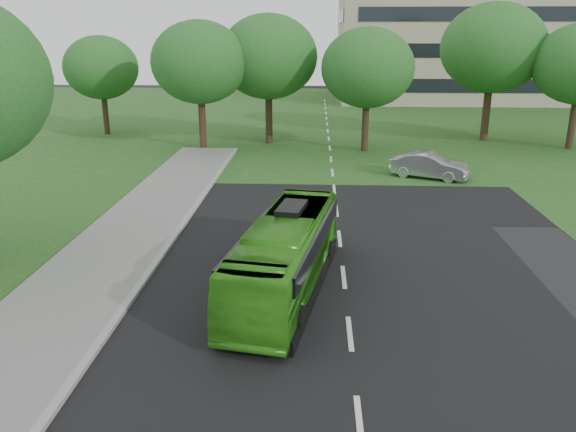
% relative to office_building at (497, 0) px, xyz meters
% --- Properties ---
extents(ground, '(160.00, 160.00, 0.00)m').
position_rel_office_building_xyz_m(ground, '(-21.96, -61.96, -12.50)').
color(ground, black).
rests_on(ground, ground).
extents(street_surfaces, '(120.00, 120.00, 0.15)m').
position_rel_office_building_xyz_m(street_surfaces, '(-22.34, -39.21, -12.47)').
color(street_surfaces, black).
rests_on(street_surfaces, ground).
extents(office_building, '(40.10, 20.10, 25.00)m').
position_rel_office_building_xyz_m(office_building, '(0.00, 0.00, 0.00)').
color(office_building, tan).
rests_on(office_building, ground).
extents(tree_park_a, '(7.06, 7.06, 9.38)m').
position_rel_office_building_xyz_m(tree_park_a, '(-31.62, -36.53, -6.13)').
color(tree_park_a, black).
rests_on(tree_park_a, ground).
extents(tree_park_b, '(7.55, 7.55, 9.89)m').
position_rel_office_building_xyz_m(tree_park_b, '(-26.78, -34.05, -5.83)').
color(tree_park_b, black).
rests_on(tree_park_b, ground).
extents(tree_park_c, '(6.69, 6.69, 8.89)m').
position_rel_office_building_xyz_m(tree_park_c, '(-19.40, -36.88, -6.47)').
color(tree_park_c, black).
rests_on(tree_park_c, ground).
extents(tree_park_d, '(8.16, 8.16, 10.78)m').
position_rel_office_building_xyz_m(tree_park_d, '(-9.24, -31.97, -5.20)').
color(tree_park_d, black).
rests_on(tree_park_d, ground).
extents(tree_park_f, '(6.21, 6.21, 8.28)m').
position_rel_office_building_xyz_m(tree_park_f, '(-41.28, -30.54, -6.87)').
color(tree_park_f, black).
rests_on(tree_park_f, ground).
extents(bus, '(3.75, 9.48, 2.58)m').
position_rel_office_building_xyz_m(bus, '(-24.00, -61.06, -11.21)').
color(bus, green).
rests_on(bus, ground).
extents(sedan, '(4.89, 3.38, 1.53)m').
position_rel_office_building_xyz_m(sedan, '(-16.12, -44.96, -11.74)').
color(sedan, '#B2B3B7').
rests_on(sedan, ground).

